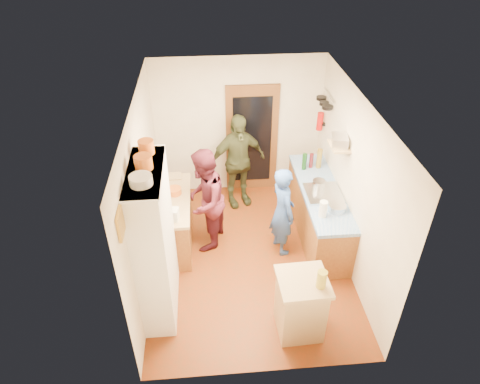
{
  "coord_description": "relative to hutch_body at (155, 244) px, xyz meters",
  "views": [
    {
      "loc": [
        -0.57,
        -4.96,
        4.78
      ],
      "look_at": [
        -0.13,
        0.15,
        1.17
      ],
      "focal_mm": 32.0,
      "sensor_mm": 36.0,
      "label": 1
    }
  ],
  "objects": [
    {
      "name": "plate_stack",
      "position": [
        0.0,
        -0.27,
        1.15
      ],
      "size": [
        0.25,
        0.25,
        0.1
      ],
      "primitive_type": "cylinder",
      "color": "white",
      "rests_on": "hutch_top_shelf"
    },
    {
      "name": "kettle",
      "position": [
        0.05,
        1.11,
        -0.1
      ],
      "size": [
        0.21,
        0.21,
        0.2
      ],
      "primitive_type": "cylinder",
      "rotation": [
        0.0,
        0.0,
        0.22
      ],
      "color": "white",
      "rests_on": "left_counter_top"
    },
    {
      "name": "right_counter_base",
      "position": [
        2.5,
        1.3,
        -0.68
      ],
      "size": [
        0.6,
        2.2,
        0.84
      ],
      "primitive_type": "cube",
      "color": "#925E26",
      "rests_on": "ground"
    },
    {
      "name": "right_counter_top",
      "position": [
        2.5,
        1.3,
        -0.23
      ],
      "size": [
        0.62,
        2.22,
        0.06
      ],
      "primitive_type": "cube",
      "color": "blue",
      "rests_on": "right_counter_base"
    },
    {
      "name": "island_base",
      "position": [
        1.81,
        -0.61,
        -0.67
      ],
      "size": [
        0.57,
        0.57,
        0.86
      ],
      "primitive_type": "cube",
      "rotation": [
        0.0,
        0.0,
        0.04
      ],
      "color": "tan",
      "rests_on": "ground"
    },
    {
      "name": "ext_bracket",
      "position": [
        2.77,
        2.5,
        0.35
      ],
      "size": [
        0.06,
        0.1,
        0.04
      ],
      "primitive_type": "cube",
      "color": "black",
      "rests_on": "wall_right"
    },
    {
      "name": "radio",
      "position": [
        2.67,
        1.25,
        0.69
      ],
      "size": [
        0.27,
        0.33,
        0.15
      ],
      "primitive_type": "cube",
      "rotation": [
        0.0,
        0.0,
        -0.18
      ],
      "color": "silver",
      "rests_on": "wall_shelf"
    },
    {
      "name": "toaster",
      "position": [
        0.15,
        0.74,
        -0.11
      ],
      "size": [
        0.26,
        0.2,
        0.18
      ],
      "primitive_type": "cube",
      "rotation": [
        0.0,
        0.0,
        -0.17
      ],
      "color": "white",
      "rests_on": "left_counter_top"
    },
    {
      "name": "fire_extinguisher",
      "position": [
        2.71,
        2.5,
        0.4
      ],
      "size": [
        0.11,
        0.11,
        0.32
      ],
      "primitive_type": "cylinder",
      "color": "red",
      "rests_on": "wall_right"
    },
    {
      "name": "wall_back",
      "position": [
        1.3,
        2.81,
        0.2
      ],
      "size": [
        3.0,
        0.02,
        2.6
      ],
      "primitive_type": "cube",
      "color": "silver",
      "rests_on": "ground"
    },
    {
      "name": "pan_hang_c",
      "position": [
        2.7,
        2.55,
        0.81
      ],
      "size": [
        0.17,
        0.17,
        0.05
      ],
      "primitive_type": "cylinder",
      "color": "black",
      "rests_on": "pan_rail"
    },
    {
      "name": "bottle_b",
      "position": [
        2.48,
        1.97,
        -0.07
      ],
      "size": [
        0.08,
        0.08,
        0.26
      ],
      "primitive_type": "cylinder",
      "rotation": [
        0.0,
        0.0,
        0.17
      ],
      "color": "#591419",
      "rests_on": "right_counter_top"
    },
    {
      "name": "cutting_board",
      "position": [
        1.76,
        -0.56,
        -0.21
      ],
      "size": [
        0.36,
        0.29,
        0.02
      ],
      "primitive_type": "cube",
      "rotation": [
        0.0,
        0.0,
        0.04
      ],
      "color": "white",
      "rests_on": "island_top"
    },
    {
      "name": "orange_pot_a",
      "position": [
        0.0,
        0.05,
        1.18
      ],
      "size": [
        0.21,
        0.21,
        0.16
      ],
      "primitive_type": "cylinder",
      "color": "orange",
      "rests_on": "hutch_top_shelf"
    },
    {
      "name": "person_hob",
      "position": [
        1.87,
        0.95,
        -0.34
      ],
      "size": [
        0.5,
        0.63,
        1.51
      ],
      "primitive_type": "imported",
      "rotation": [
        0.0,
        0.0,
        1.85
      ],
      "color": "#2F509D",
      "rests_on": "ground"
    },
    {
      "name": "orange_pot_b",
      "position": [
        0.0,
        0.4,
        1.18
      ],
      "size": [
        0.19,
        0.19,
        0.17
      ],
      "primitive_type": "cylinder",
      "color": "orange",
      "rests_on": "hutch_top_shelf"
    },
    {
      "name": "bottle_c",
      "position": [
        2.61,
        1.95,
        -0.02
      ],
      "size": [
        0.1,
        0.1,
        0.35
      ],
      "primitive_type": "cylinder",
      "rotation": [
        0.0,
        0.0,
        -0.12
      ],
      "color": "olive",
      "rests_on": "right_counter_top"
    },
    {
      "name": "wall_right",
      "position": [
        2.81,
        0.8,
        0.2
      ],
      "size": [
        0.02,
        4.0,
        2.6
      ],
      "primitive_type": "cube",
      "color": "silver",
      "rests_on": "ground"
    },
    {
      "name": "door_frame",
      "position": [
        1.55,
        2.77,
        -0.05
      ],
      "size": [
        0.95,
        0.06,
        2.1
      ],
      "primitive_type": "cube",
      "color": "brown",
      "rests_on": "ground"
    },
    {
      "name": "pan_hang_b",
      "position": [
        2.7,
        2.35,
        0.8
      ],
      "size": [
        0.16,
        0.16,
        0.05
      ],
      "primitive_type": "cylinder",
      "color": "black",
      "rests_on": "pan_rail"
    },
    {
      "name": "wall_left",
      "position": [
        -0.21,
        0.8,
        0.2
      ],
      "size": [
        0.02,
        4.0,
        2.6
      ],
      "primitive_type": "cube",
      "color": "silver",
      "rests_on": "ground"
    },
    {
      "name": "chopping_board",
      "position": [
        0.12,
        1.86,
        -0.19
      ],
      "size": [
        0.31,
        0.23,
        0.02
      ],
      "primitive_type": "cube",
      "rotation": [
        0.0,
        0.0,
        0.04
      ],
      "color": "tan",
      "rests_on": "left_counter_top"
    },
    {
      "name": "picture_frame",
      "position": [
        -0.18,
        -0.75,
        0.95
      ],
      "size": [
        0.03,
        0.25,
        0.3
      ],
      "primitive_type": "cube",
      "color": "gold",
      "rests_on": "wall_left"
    },
    {
      "name": "left_counter_base",
      "position": [
        0.1,
        1.25,
        -0.68
      ],
      "size": [
        0.6,
        1.4,
        0.85
      ],
      "primitive_type": "cube",
      "color": "#925E26",
      "rests_on": "ground"
    },
    {
      "name": "left_counter_top",
      "position": [
        0.1,
        1.25,
        -0.23
      ],
      "size": [
        0.64,
        1.44,
        0.05
      ],
      "primitive_type": "cube",
      "color": "tan",
      "rests_on": "left_counter_base"
    },
    {
      "name": "paper_towel",
      "position": [
        2.35,
        0.62,
        -0.07
      ],
      "size": [
        0.13,
        0.13,
        0.26
      ],
      "primitive_type": "cylinder",
      "rotation": [
        0.0,
        0.0,
        -0.12
      ],
      "color": "white",
      "rests_on": "right_counter_top"
    },
    {
      "name": "oil_jar",
      "position": [
        2.0,
        -0.72,
        -0.07
      ],
      "size": [
        0.12,
        0.12,
        0.24
      ],
      "primitive_type": "cylinder",
      "rotation": [
        0.0,
        0.0,
        0.04
      ],
      "color": "#AD9E2D",
      "rests_on": "island_top"
    },
    {
      "name": "floor",
      "position": [
        1.3,
        0.8,
        -1.11
      ],
      "size": [
        3.0,
        4.0,
        0.02
      ],
      "primitive_type": "cube",
      "color": "maroon",
      "rests_on": "ground"
    },
    {
      "name": "person_left",
      "position": [
        0.68,
        1.23,
        -0.24
      ],
      "size": [
        0.87,
        0.99,
        1.73
      ],
      "primitive_type": "imported",
      "rotation": [
        0.0,
        0.0,
        -1.86
      ],
      "color": "#4D1824",
      "rests_on": "ground"
    },
    {
      "name": "mixing_bowl",
      "position": [
        2.6,
        0.74,
        -0.15
      ],
      "size": [
        0.34,
        0.34,
        0.1
      ],
      "primitive_type": "cylinder",
      "rotation": [
        0.0,
        0.0,
        0.34
      ],
      "color": "silver",
      "rests_on": "right_counter_top"
    },
    {
      "name": "pot_on_hob",
      "position": [
        2.45,
        1.29,
        -0.09
      ],
      "size": [
        0.2,
        0.2,
        0.13
      ],
      "primitive_type": "cylinder",
      "color": "silver",
      "rests_on": "hob"
    },
    {
      "name": "island_top",
      "position": [
        1.81,
        -0.61,
        -0.22
      ],
      "size": [
        0.64,
        0.64,
        0.05
      ],
      "primitive_type": "cube",
      "rotation": [
        0.0,
        0.0,
        0.04
      ],
      "color": "tan",
      "rests_on": "island_base"
    },
    {
      "name": "hutch_top_shelf",
      "position": [
        0.0,
        0.0,
        1.08
      ],
      "size": [
        0.4,
        1.14,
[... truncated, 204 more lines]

